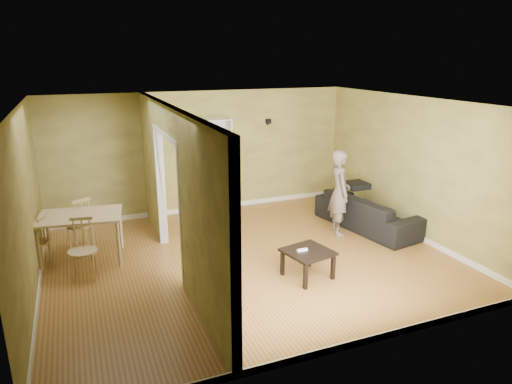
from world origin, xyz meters
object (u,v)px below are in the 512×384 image
chair_near (82,250)px  chair_far (79,223)px  coffee_table (308,255)px  chair_left (35,241)px  sofa (368,207)px  bookshelf (210,166)px  dining_table (80,219)px  person (340,185)px

chair_near → chair_far: (-0.01, 1.22, 0.01)m
coffee_table → chair_near: (-3.19, 1.25, 0.10)m
chair_left → chair_far: bearing=147.0°
sofa → chair_left: bearing=75.4°
bookshelf → dining_table: bearing=-148.8°
dining_table → coffee_table: bearing=-31.1°
sofa → chair_left: size_ratio=2.56×
sofa → chair_near: (-5.30, -0.19, 0.04)m
chair_left → chair_far: 0.84m
sofa → dining_table: bearing=75.2°
person → chair_left: size_ratio=2.18×
bookshelf → chair_near: (-2.71, -2.30, -0.55)m
dining_table → chair_left: bearing=176.4°
coffee_table → chair_far: bearing=142.4°
chair_near → chair_far: bearing=100.4°
coffee_table → chair_far: chair_far is taller
dining_table → chair_far: chair_far is taller
dining_table → chair_far: size_ratio=1.35×
sofa → bookshelf: (-2.58, 2.12, 0.59)m
coffee_table → dining_table: (-3.18, 1.92, 0.36)m
bookshelf → chair_left: bearing=-154.9°
sofa → person: (-0.69, -0.03, 0.53)m
person → dining_table: (-4.59, 0.51, -0.23)m
chair_near → sofa: bearing=11.9°
bookshelf → chair_near: size_ratio=2.16×
sofa → coffee_table: 2.55m
sofa → chair_near: size_ratio=2.39×
dining_table → chair_near: (-0.01, -0.67, -0.26)m
person → chair_far: bearing=92.8°
chair_left → bookshelf: bearing=135.5°
chair_far → person: bearing=143.5°
dining_table → chair_left: chair_left is taller
sofa → bookshelf: bearing=41.1°
sofa → chair_left: (-5.99, 0.53, 0.01)m
sofa → chair_left: chair_left is taller
coffee_table → chair_left: size_ratio=0.75×
person → chair_near: person is taller
sofa → chair_near: 5.30m
sofa → bookshelf: size_ratio=1.10×
dining_table → chair_near: size_ratio=1.38×
person → chair_near: 4.63m
person → chair_near: size_ratio=2.03×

